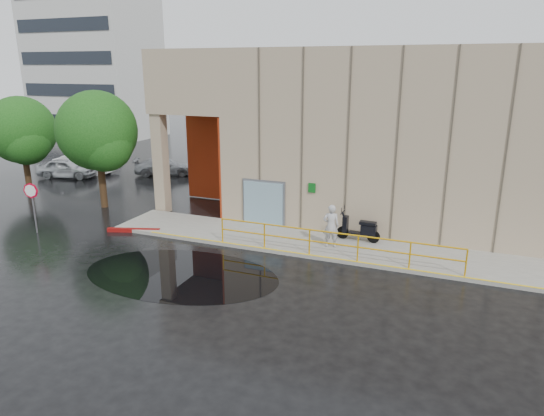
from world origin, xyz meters
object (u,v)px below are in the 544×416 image
(stop_sign, at_px, (32,196))
(car_c, at_px, (164,167))
(tree_near, at_px, (99,134))
(tree_far, at_px, (22,133))
(scooter, at_px, (359,222))
(person, at_px, (331,226))
(car_b, at_px, (86,163))
(red_curb, at_px, (134,230))
(car_a, at_px, (67,168))

(stop_sign, distance_m, car_c, 12.63)
(tree_near, xyz_separation_m, tree_far, (-6.77, 1.28, -0.42))
(car_c, height_order, tree_far, tree_far)
(scooter, bearing_deg, tree_near, 179.83)
(stop_sign, distance_m, tree_near, 5.00)
(person, relative_size, tree_near, 0.29)
(stop_sign, bearing_deg, person, 21.94)
(stop_sign, xyz_separation_m, car_c, (-1.54, 12.48, -1.12))
(car_b, bearing_deg, tree_near, -140.30)
(scooter, bearing_deg, red_curb, -164.95)
(red_curb, height_order, car_c, car_c)
(car_c, relative_size, tree_near, 0.67)
(person, xyz_separation_m, red_curb, (-8.86, -1.14, -0.95))
(scooter, distance_m, red_curb, 10.06)
(stop_sign, xyz_separation_m, tree_near, (0.12, 4.49, 2.18))
(car_b, bearing_deg, car_c, -82.64)
(scooter, bearing_deg, car_c, 152.96)
(scooter, distance_m, stop_sign, 14.35)
(scooter, height_order, car_a, scooter)
(scooter, distance_m, car_b, 21.94)
(car_c, xyz_separation_m, tree_near, (1.66, -7.99, 3.30))
(car_a, height_order, car_c, car_a)
(person, height_order, car_b, person)
(car_b, bearing_deg, red_curb, -138.13)
(person, relative_size, red_curb, 0.74)
(person, distance_m, tree_far, 19.87)
(red_curb, distance_m, car_c, 12.13)
(tree_near, distance_m, tree_far, 6.90)
(scooter, height_order, car_c, scooter)
(red_curb, height_order, tree_far, tree_far)
(scooter, distance_m, tree_near, 13.97)
(stop_sign, relative_size, car_b, 0.54)
(car_b, bearing_deg, person, -120.31)
(red_curb, xyz_separation_m, tree_near, (-3.88, 2.78, 3.80))
(red_curb, bearing_deg, tree_near, 144.33)
(red_curb, relative_size, car_c, 0.59)
(person, relative_size, car_b, 0.41)
(car_a, xyz_separation_m, car_b, (0.14, 1.66, 0.06))
(red_curb, relative_size, car_a, 0.63)
(car_b, xyz_separation_m, tree_near, (7.14, -6.48, 3.18))
(scooter, xyz_separation_m, car_c, (-15.31, 8.52, -0.38))
(stop_sign, height_order, car_b, stop_sign)
(car_b, bearing_deg, stop_sign, -155.47)
(person, distance_m, car_c, 17.33)
(person, xyz_separation_m, scooter, (0.91, 1.12, -0.07))
(stop_sign, distance_m, red_curb, 4.64)
(tree_far, bearing_deg, car_b, 94.09)
(scooter, xyz_separation_m, car_a, (-20.92, 5.35, -0.32))
(scooter, relative_size, red_curb, 0.78)
(stop_sign, distance_m, car_b, 13.06)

